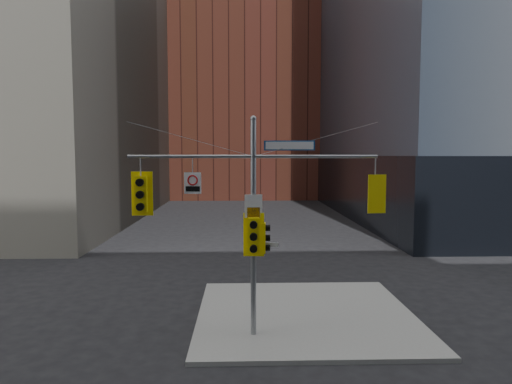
{
  "coord_description": "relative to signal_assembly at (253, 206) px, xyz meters",
  "views": [
    {
      "loc": [
        -0.36,
        -12.62,
        6.03
      ],
      "look_at": [
        0.08,
        2.0,
        4.86
      ],
      "focal_mm": 32.0,
      "sensor_mm": 36.0,
      "label": 1
    }
  ],
  "objects": [
    {
      "name": "brick_midrise",
      "position": [
        0.0,
        56.01,
        9.58
      ],
      "size": [
        26.0,
        20.0,
        28.0
      ],
      "primitive_type": "cube",
      "color": "brown",
      "rests_on": "ground"
    },
    {
      "name": "traffic_light_west_arm",
      "position": [
        -3.6,
        0.01,
        0.38
      ],
      "size": [
        0.69,
        0.55,
        1.43
      ],
      "rotation": [
        0.0,
        0.0,
        0.05
      ],
      "color": "yellow",
      "rests_on": "ground"
    },
    {
      "name": "ground",
      "position": [
        0.0,
        -1.99,
        -4.42
      ],
      "size": [
        160.0,
        160.0,
        0.0
      ],
      "primitive_type": "plane",
      "color": "black",
      "rests_on": "ground"
    },
    {
      "name": "traffic_light_pole_side",
      "position": [
        0.32,
        0.0,
        -1.06
      ],
      "size": [
        0.39,
        0.33,
        0.99
      ],
      "rotation": [
        0.0,
        0.0,
        1.52
      ],
      "color": "yellow",
      "rests_on": "ground"
    },
    {
      "name": "street_blade_ew",
      "position": [
        0.45,
        0.01,
        -1.29
      ],
      "size": [
        0.73,
        0.06,
        0.14
      ],
      "rotation": [
        0.0,
        0.0,
        -0.05
      ],
      "color": "silver",
      "rests_on": "ground"
    },
    {
      "name": "street_sign_blade",
      "position": [
        1.15,
        0.0,
        1.93
      ],
      "size": [
        1.62,
        0.23,
        0.32
      ],
      "rotation": [
        0.0,
        0.0,
        -0.12
      ],
      "color": "navy",
      "rests_on": "ground"
    },
    {
      "name": "regulatory_sign_arm",
      "position": [
        -1.95,
        -0.02,
        0.75
      ],
      "size": [
        0.55,
        0.11,
        0.69
      ],
      "rotation": [
        0.0,
        0.0,
        -0.12
      ],
      "color": "silver",
      "rests_on": "ground"
    },
    {
      "name": "traffic_light_east_arm",
      "position": [
        3.95,
        0.0,
        0.38
      ],
      "size": [
        0.6,
        0.5,
        1.25
      ],
      "rotation": [
        0.0,
        0.0,
        3.25
      ],
      "color": "yellow",
      "rests_on": "ground"
    },
    {
      "name": "traffic_light_pole_front",
      "position": [
        0.0,
        -0.27,
        -0.93
      ],
      "size": [
        0.67,
        0.54,
        1.41
      ],
      "rotation": [
        0.0,
        0.0,
        -0.04
      ],
      "color": "yellow",
      "rests_on": "ground"
    },
    {
      "name": "street_blade_ns",
      "position": [
        0.0,
        0.46,
        -1.45
      ],
      "size": [
        0.05,
        0.73,
        0.15
      ],
      "rotation": [
        0.0,
        0.0,
        0.03
      ],
      "color": "#145926",
      "rests_on": "ground"
    },
    {
      "name": "signal_assembly",
      "position": [
        0.0,
        0.0,
        0.0
      ],
      "size": [
        8.0,
        0.8,
        7.3
      ],
      "color": "gray",
      "rests_on": "ground"
    },
    {
      "name": "sidewalk_corner",
      "position": [
        2.0,
        2.01,
        -4.34
      ],
      "size": [
        8.0,
        8.0,
        0.15
      ],
      "primitive_type": "cube",
      "color": "gray",
      "rests_on": "ground"
    },
    {
      "name": "regulatory_sign_pole",
      "position": [
        0.0,
        -0.11,
        -0.02
      ],
      "size": [
        0.57,
        0.09,
        0.74
      ],
      "rotation": [
        0.0,
        0.0,
        0.09
      ],
      "color": "silver",
      "rests_on": "ground"
    }
  ]
}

